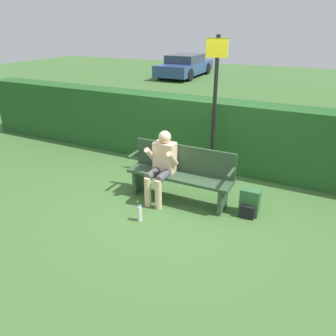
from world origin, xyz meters
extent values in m
plane|color=#426B33|center=(0.00, 0.00, 0.00)|extent=(40.00, 40.00, 0.00)
cube|color=#235623|center=(0.00, 1.67, 0.69)|extent=(12.00, 0.58, 1.37)
cube|color=#334C33|center=(0.00, 0.00, 0.45)|extent=(1.76, 0.41, 0.05)
cube|color=#334C33|center=(0.00, 0.19, 0.69)|extent=(1.76, 0.04, 0.45)
cube|color=#334C33|center=(-0.76, 0.00, 0.21)|extent=(0.06, 0.37, 0.42)
cube|color=#334C33|center=(0.76, 0.00, 0.21)|extent=(0.06, 0.37, 0.42)
cylinder|color=#334C33|center=(-0.85, 0.00, 0.69)|extent=(0.05, 0.37, 0.05)
cylinder|color=#334C33|center=(0.85, 0.00, 0.69)|extent=(0.05, 0.37, 0.05)
cube|color=beige|center=(-0.28, 0.04, 0.72)|extent=(0.35, 0.22, 0.50)
sphere|color=beige|center=(-0.28, 0.04, 1.07)|extent=(0.21, 0.21, 0.21)
cylinder|color=#4C4C51|center=(-0.38, -0.17, 0.50)|extent=(0.13, 0.42, 0.13)
cylinder|color=#4C4C51|center=(-0.18, -0.17, 0.50)|extent=(0.13, 0.42, 0.13)
cylinder|color=beige|center=(-0.38, -0.38, 0.25)|extent=(0.11, 0.11, 0.50)
cylinder|color=beige|center=(-0.18, -0.38, 0.25)|extent=(0.11, 0.11, 0.50)
cylinder|color=beige|center=(-0.48, -0.08, 0.77)|extent=(0.09, 0.31, 0.31)
cylinder|color=beige|center=(-0.08, -0.08, 0.77)|extent=(0.09, 0.31, 0.31)
cube|color=#336638|center=(1.16, 0.11, 0.21)|extent=(0.29, 0.21, 0.43)
cube|color=black|center=(1.16, -0.03, 0.11)|extent=(0.22, 0.07, 0.19)
cylinder|color=white|center=(-0.26, -0.83, 0.12)|extent=(0.07, 0.07, 0.25)
cylinder|color=#2D66B2|center=(-0.26, -0.83, 0.26)|extent=(0.04, 0.04, 0.02)
cylinder|color=black|center=(0.16, 1.14, 1.28)|extent=(0.07, 0.07, 2.57)
cube|color=yellow|center=(0.16, 1.10, 2.36)|extent=(0.37, 0.02, 0.31)
cube|color=#2D4784|center=(-5.55, 12.89, 0.47)|extent=(1.86, 4.51, 0.57)
cube|color=#333D4C|center=(-5.55, 12.89, 0.97)|extent=(1.60, 2.18, 0.41)
cylinder|color=black|center=(-6.43, 14.26, 0.31)|extent=(0.19, 0.63, 0.63)
cylinder|color=black|center=(-4.73, 14.29, 0.31)|extent=(0.19, 0.63, 0.63)
cylinder|color=black|center=(-6.38, 11.48, 0.31)|extent=(0.19, 0.63, 0.63)
cylinder|color=black|center=(-4.68, 11.51, 0.31)|extent=(0.19, 0.63, 0.63)
camera|label=1|loc=(1.99, -4.40, 2.74)|focal=35.00mm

